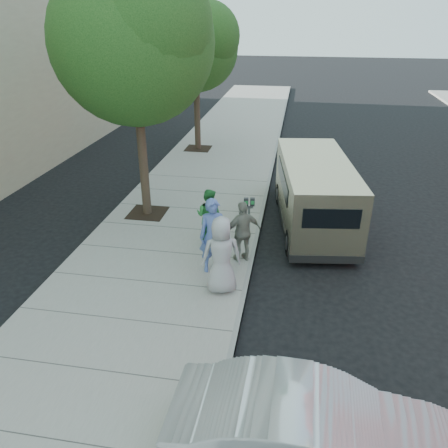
{
  "coord_description": "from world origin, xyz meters",
  "views": [
    {
      "loc": [
        2.42,
        -10.13,
        6.2
      ],
      "look_at": [
        0.67,
        0.09,
        1.1
      ],
      "focal_mm": 35.0,
      "sensor_mm": 36.0,
      "label": 1
    }
  ],
  "objects_px": {
    "van": "(314,192)",
    "person_striped_polo": "(243,232)",
    "person_officer": "(213,236)",
    "person_green_shirt": "(209,216)",
    "person_gray_shirt": "(221,255)",
    "tree_near": "(134,36)",
    "sedan": "(315,435)",
    "parking_meter": "(249,211)",
    "tree_far": "(196,43)"
  },
  "relations": [
    {
      "from": "person_officer",
      "to": "person_striped_polo",
      "type": "height_order",
      "value": "person_officer"
    },
    {
      "from": "person_gray_shirt",
      "to": "person_striped_polo",
      "type": "relative_size",
      "value": 1.13
    },
    {
      "from": "person_officer",
      "to": "person_green_shirt",
      "type": "height_order",
      "value": "person_officer"
    },
    {
      "from": "person_officer",
      "to": "person_gray_shirt",
      "type": "distance_m",
      "value": 0.92
    },
    {
      "from": "sedan",
      "to": "person_officer",
      "type": "bearing_deg",
      "value": 27.0
    },
    {
      "from": "sedan",
      "to": "person_officer",
      "type": "xyz_separation_m",
      "value": [
        -2.45,
        5.0,
        0.43
      ]
    },
    {
      "from": "person_gray_shirt",
      "to": "tree_far",
      "type": "bearing_deg",
      "value": -89.78
    },
    {
      "from": "tree_far",
      "to": "person_officer",
      "type": "xyz_separation_m",
      "value": [
        2.79,
        -10.69,
        -3.75
      ]
    },
    {
      "from": "person_striped_polo",
      "to": "parking_meter",
      "type": "bearing_deg",
      "value": -124.54
    },
    {
      "from": "tree_near",
      "to": "van",
      "type": "bearing_deg",
      "value": 3.56
    },
    {
      "from": "parking_meter",
      "to": "person_green_shirt",
      "type": "distance_m",
      "value": 1.17
    },
    {
      "from": "sedan",
      "to": "person_striped_polo",
      "type": "distance_m",
      "value": 5.91
    },
    {
      "from": "tree_far",
      "to": "person_gray_shirt",
      "type": "distance_m",
      "value": 12.55
    },
    {
      "from": "tree_near",
      "to": "person_striped_polo",
      "type": "bearing_deg",
      "value": -35.54
    },
    {
      "from": "person_officer",
      "to": "person_striped_polo",
      "type": "relative_size",
      "value": 1.16
    },
    {
      "from": "person_officer",
      "to": "person_striped_polo",
      "type": "bearing_deg",
      "value": 26.57
    },
    {
      "from": "person_striped_polo",
      "to": "van",
      "type": "bearing_deg",
      "value": -154.78
    },
    {
      "from": "person_officer",
      "to": "person_striped_polo",
      "type": "distance_m",
      "value": 0.92
    },
    {
      "from": "tree_far",
      "to": "person_striped_polo",
      "type": "relative_size",
      "value": 3.84
    },
    {
      "from": "tree_far",
      "to": "parking_meter",
      "type": "distance_m",
      "value": 10.51
    },
    {
      "from": "tree_far",
      "to": "parking_meter",
      "type": "height_order",
      "value": "tree_far"
    },
    {
      "from": "parking_meter",
      "to": "person_striped_polo",
      "type": "distance_m",
      "value": 0.9
    },
    {
      "from": "person_officer",
      "to": "person_green_shirt",
      "type": "distance_m",
      "value": 1.6
    },
    {
      "from": "parking_meter",
      "to": "person_striped_polo",
      "type": "xyz_separation_m",
      "value": [
        -0.05,
        -0.87,
        -0.2
      ]
    },
    {
      "from": "parking_meter",
      "to": "sedan",
      "type": "relative_size",
      "value": 0.33
    },
    {
      "from": "person_green_shirt",
      "to": "person_gray_shirt",
      "type": "distance_m",
      "value": 2.51
    },
    {
      "from": "sedan",
      "to": "person_gray_shirt",
      "type": "bearing_deg",
      "value": 27.69
    },
    {
      "from": "tree_far",
      "to": "person_officer",
      "type": "height_order",
      "value": "tree_far"
    },
    {
      "from": "van",
      "to": "sedan",
      "type": "bearing_deg",
      "value": -98.05
    },
    {
      "from": "parking_meter",
      "to": "person_officer",
      "type": "xyz_separation_m",
      "value": [
        -0.71,
        -1.5,
        -0.06
      ]
    },
    {
      "from": "van",
      "to": "person_striped_polo",
      "type": "height_order",
      "value": "van"
    },
    {
      "from": "person_green_shirt",
      "to": "person_striped_polo",
      "type": "distance_m",
      "value": 1.42
    },
    {
      "from": "parking_meter",
      "to": "tree_far",
      "type": "bearing_deg",
      "value": 100.44
    },
    {
      "from": "parking_meter",
      "to": "person_striped_polo",
      "type": "bearing_deg",
      "value": -103.7
    },
    {
      "from": "tree_far",
      "to": "sedan",
      "type": "bearing_deg",
      "value": -71.54
    },
    {
      "from": "person_officer",
      "to": "person_green_shirt",
      "type": "relative_size",
      "value": 1.23
    },
    {
      "from": "tree_near",
      "to": "person_green_shirt",
      "type": "xyz_separation_m",
      "value": [
        2.36,
        -1.56,
        -4.59
      ]
    },
    {
      "from": "tree_near",
      "to": "person_gray_shirt",
      "type": "relative_size",
      "value": 3.95
    },
    {
      "from": "tree_near",
      "to": "person_green_shirt",
      "type": "relative_size",
      "value": 4.69
    },
    {
      "from": "parking_meter",
      "to": "person_gray_shirt",
      "type": "relative_size",
      "value": 0.75
    },
    {
      "from": "tree_far",
      "to": "parking_meter",
      "type": "bearing_deg",
      "value": -69.14
    },
    {
      "from": "tree_far",
      "to": "van",
      "type": "distance_m",
      "value": 9.75
    },
    {
      "from": "person_gray_shirt",
      "to": "parking_meter",
      "type": "bearing_deg",
      "value": -113.74
    },
    {
      "from": "tree_near",
      "to": "person_green_shirt",
      "type": "height_order",
      "value": "tree_near"
    },
    {
      "from": "sedan",
      "to": "tree_near",
      "type": "bearing_deg",
      "value": 33.82
    },
    {
      "from": "van",
      "to": "person_green_shirt",
      "type": "height_order",
      "value": "van"
    },
    {
      "from": "van",
      "to": "person_officer",
      "type": "bearing_deg",
      "value": -133.92
    },
    {
      "from": "van",
      "to": "person_striped_polo",
      "type": "xyz_separation_m",
      "value": [
        -1.85,
        -2.8,
        -0.14
      ]
    },
    {
      "from": "person_officer",
      "to": "person_gray_shirt",
      "type": "xyz_separation_m",
      "value": [
        0.35,
        -0.85,
        -0.03
      ]
    },
    {
      "from": "tree_far",
      "to": "parking_meter",
      "type": "xyz_separation_m",
      "value": [
        3.5,
        -9.19,
        -3.69
      ]
    }
  ]
}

